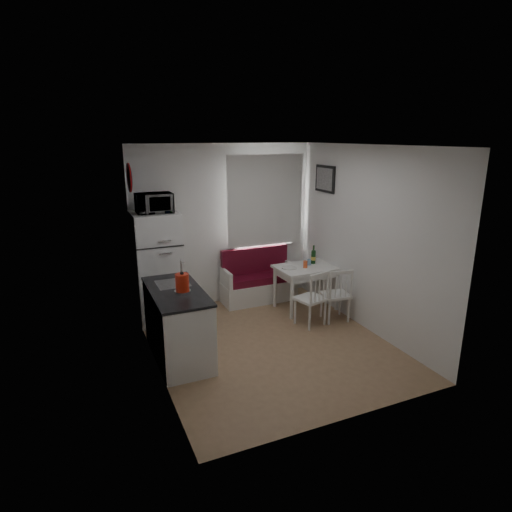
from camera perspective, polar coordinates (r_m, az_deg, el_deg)
The scene contains 22 objects.
floor at distance 5.91m, azimuth 1.80°, elevation -11.58°, with size 3.00×3.50×0.02m, color #977350.
ceiling at distance 5.25m, azimuth 2.05°, elevation 14.53°, with size 3.00×3.50×0.02m, color white.
wall_back at distance 7.01m, azimuth -4.27°, elevation 4.11°, with size 3.00×0.02×2.60m, color white.
wall_front at distance 4.00m, azimuth 12.81°, elevation -5.32°, with size 3.00×0.02×2.60m, color white.
wall_left at distance 4.99m, azimuth -13.81°, elevation -1.13°, with size 0.02×3.50×2.60m, color white.
wall_right at distance 6.21m, azimuth 14.52°, elevation 2.12°, with size 0.02×3.50×2.60m, color white.
window at distance 7.18m, azimuth 1.07°, elevation 7.07°, with size 1.22×0.06×1.47m, color white.
curtain at distance 7.11m, azimuth 1.31°, elevation 7.39°, with size 1.35×0.02×1.50m, color white.
kitchen_counter at distance 5.49m, azimuth -10.41°, elevation -8.80°, with size 0.62×1.32×1.16m.
wall_sign at distance 6.26m, azimuth -16.47°, elevation 9.98°, with size 0.40×0.40×0.03m, color navy.
picture_frame at distance 6.96m, azimuth 9.17°, elevation 10.12°, with size 0.04×0.52×0.42m, color black.
bench at distance 7.24m, azimuth 0.30°, elevation -3.72°, with size 1.25×0.48×0.89m.
dining_table at distance 6.86m, azimuth 6.71°, elevation -2.03°, with size 0.97×0.69×0.71m.
chair_left at distance 6.24m, azimuth 7.72°, elevation -4.94°, with size 0.48×0.47×0.45m.
chair_right at distance 6.47m, azimuth 11.01°, elevation -4.42°, with size 0.44×0.42×0.44m.
fridge at distance 6.50m, azimuth -12.99°, elevation -1.49°, with size 0.66×0.66×1.65m, color white.
microwave at distance 6.24m, azimuth -13.44°, elevation 6.88°, with size 0.50×0.34×0.28m, color white.
kettle at distance 5.15m, azimuth -9.81°, elevation -3.54°, with size 0.19×0.19×0.26m, color red.
wine_bottle at distance 6.97m, azimuth 7.67°, elevation 0.20°, with size 0.08×0.08×0.30m, color #133D16, non-canonical shape.
drinking_glass_orange at distance 6.75m, azimuth 6.59°, elevation -1.11°, with size 0.07×0.07×0.11m, color #FC5D2A.
drinking_glass_blue at distance 6.90m, azimuth 7.11°, elevation -0.81°, with size 0.06×0.06×0.10m, color #709DBF.
plate at distance 6.71m, azimuth 4.43°, elevation -1.58°, with size 0.23×0.23×0.02m, color white.
Camera 1 is at (-2.27, -4.73, 2.72)m, focal length 30.00 mm.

